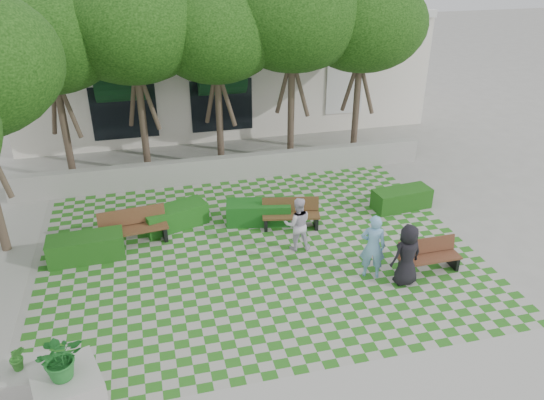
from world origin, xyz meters
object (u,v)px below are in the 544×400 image
object	(u,v)px
hedge_east	(402,199)
planter_front	(68,389)
bench_east	(429,256)
person_dark	(407,255)
planter_back	(25,384)
bench_west	(134,228)
person_white	(297,224)
bench_mid	(291,214)
hedge_west	(86,248)
hedge_midleft	(175,217)
person_blue	(373,246)
hedge_midright	(258,212)

from	to	relation	value
hedge_east	planter_front	distance (m)	11.68
bench_east	person_dark	distance (m)	1.04
bench_east	planter_back	size ratio (longest dim) A/B	1.17
bench_west	hedge_east	size ratio (longest dim) A/B	1.04
planter_back	person_white	xyz separation A→B (m)	(6.64, 4.10, 0.32)
bench_mid	person_dark	size ratio (longest dim) A/B	1.08
person_white	planter_back	bearing A→B (deg)	39.44
hedge_east	hedge_west	distance (m)	9.90
bench_mid	hedge_midleft	world-z (taller)	bench_mid
bench_east	person_blue	xyz separation A→B (m)	(-1.60, 0.12, 0.48)
person_blue	person_white	distance (m)	2.33
bench_mid	hedge_west	distance (m)	6.00
hedge_west	person_dark	bearing A→B (deg)	-21.67
hedge_midright	hedge_east	bearing A→B (deg)	-2.42
bench_west	hedge_east	world-z (taller)	bench_west
hedge_east	person_dark	bearing A→B (deg)	-115.38
planter_back	person_blue	bearing A→B (deg)	15.92
hedge_midleft	hedge_west	world-z (taller)	hedge_west
planter_back	bench_west	bearing A→B (deg)	69.21
hedge_east	hedge_midleft	bearing A→B (deg)	175.54
hedge_west	planter_back	bearing A→B (deg)	-99.18
hedge_midleft	planter_back	world-z (taller)	planter_back
bench_east	planter_back	world-z (taller)	planter_back
hedge_east	person_blue	size ratio (longest dim) A/B	1.05
bench_mid	hedge_midright	world-z (taller)	bench_mid
hedge_west	person_blue	xyz separation A→B (m)	(7.33, -2.70, 0.55)
planter_front	planter_back	world-z (taller)	planter_front
hedge_west	person_blue	world-z (taller)	person_blue
bench_mid	planter_back	size ratio (longest dim) A/B	1.27
bench_east	bench_west	distance (m)	8.34
hedge_east	hedge_midright	xyz separation A→B (m)	(-4.78, 0.20, 0.01)
person_white	planter_front	bearing A→B (deg)	47.50
bench_east	bench_mid	world-z (taller)	bench_mid
bench_east	hedge_midleft	world-z (taller)	bench_east
person_blue	planter_back	bearing A→B (deg)	38.54
hedge_east	planter_front	bearing A→B (deg)	-147.06
planter_back	person_blue	world-z (taller)	person_blue
planter_front	hedge_midright	bearing A→B (deg)	52.57
person_white	person_dark	bearing A→B (deg)	142.02
hedge_east	hedge_west	xyz separation A→B (m)	(-9.87, -0.65, 0.02)
hedge_east	person_white	bearing A→B (deg)	-158.85
bench_west	person_blue	xyz separation A→B (m)	(6.02, -3.26, 0.42)
hedge_midright	person_dark	world-z (taller)	person_dark
person_blue	bench_mid	bearing A→B (deg)	-43.66
hedge_midright	bench_east	bearing A→B (deg)	-43.72
hedge_east	hedge_west	bearing A→B (deg)	-176.26
hedge_west	person_dark	world-z (taller)	person_dark
hedge_west	person_white	xyz separation A→B (m)	(5.83, -0.92, 0.45)
bench_mid	hedge_west	bearing A→B (deg)	-165.53
person_dark	person_white	distance (m)	3.18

